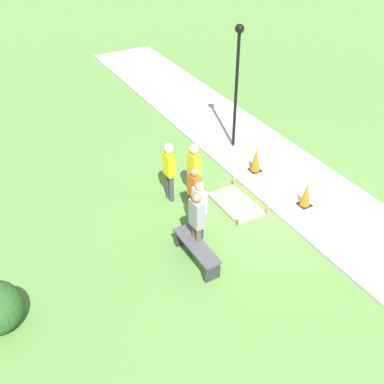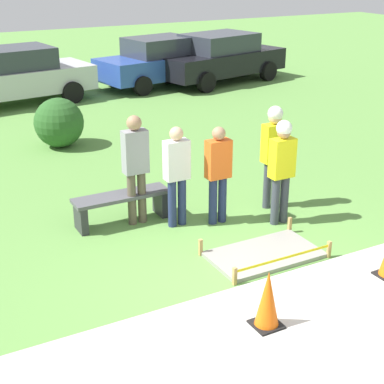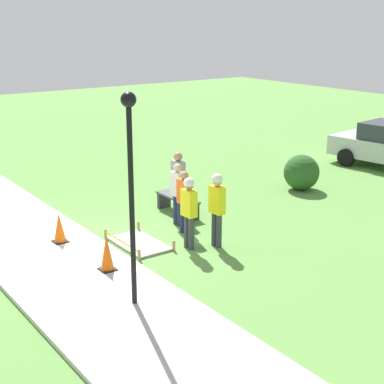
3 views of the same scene
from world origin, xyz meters
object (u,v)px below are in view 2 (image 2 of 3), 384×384
at_px(park_bench, 121,203).
at_px(parked_car_black, 219,57).
at_px(parked_car_blue, 159,61).
at_px(traffic_cone_near_patch, 268,299).
at_px(worker_supervisor, 274,148).
at_px(bystander_in_white_shirt, 136,163).
at_px(parked_car_silver, 13,76).
at_px(bystander_in_gray_shirt, 177,171).
at_px(worker_assistant, 282,163).
at_px(bystander_in_orange_shirt, 218,170).

xyz_separation_m(park_bench, parked_car_black, (7.38, 9.28, 0.50)).
relative_size(parked_car_black, parked_car_blue, 1.13).
height_order(traffic_cone_near_patch, park_bench, traffic_cone_near_patch).
height_order(worker_supervisor, parked_car_blue, worker_supervisor).
relative_size(park_bench, worker_supervisor, 0.88).
height_order(park_bench, parked_car_blue, parked_car_blue).
distance_m(traffic_cone_near_patch, park_bench, 3.71).
xyz_separation_m(bystander_in_white_shirt, parked_car_blue, (5.07, 9.83, -0.24)).
xyz_separation_m(park_bench, parked_car_silver, (0.35, 9.38, 0.49)).
bearing_deg(traffic_cone_near_patch, bystander_in_white_shirt, 91.87).
height_order(traffic_cone_near_patch, worker_supervisor, worker_supervisor).
bearing_deg(bystander_in_gray_shirt, parked_car_silver, 92.41).
distance_m(worker_supervisor, parked_car_blue, 10.68).
xyz_separation_m(worker_assistant, parked_car_blue, (2.99, 10.95, -0.24)).
distance_m(park_bench, bystander_in_orange_shirt, 1.70).
xyz_separation_m(bystander_in_gray_shirt, bystander_in_white_shirt, (-0.54, 0.39, 0.10)).
height_order(parked_car_black, parked_car_blue, parked_car_black).
height_order(bystander_in_white_shirt, parked_car_blue, bystander_in_white_shirt).
bearing_deg(traffic_cone_near_patch, bystander_in_gray_shirt, 82.33).
xyz_separation_m(bystander_in_orange_shirt, parked_car_black, (5.98, 10.03, -0.09)).
distance_m(worker_supervisor, bystander_in_orange_shirt, 1.19).
xyz_separation_m(worker_supervisor, bystander_in_orange_shirt, (-1.18, -0.13, -0.16)).
relative_size(park_bench, bystander_in_white_shirt, 0.88).
xyz_separation_m(worker_supervisor, worker_assistant, (-0.28, -0.62, -0.05)).
bearing_deg(bystander_in_white_shirt, parked_car_silver, 89.23).
height_order(worker_assistant, parked_car_silver, worker_assistant).
xyz_separation_m(traffic_cone_near_patch, park_bench, (-0.34, 3.69, -0.11)).
height_order(traffic_cone_near_patch, parked_car_blue, parked_car_blue).
relative_size(worker_assistant, parked_car_blue, 0.39).
bearing_deg(bystander_in_white_shirt, parked_car_blue, 62.72).
bearing_deg(traffic_cone_near_patch, parked_car_black, 61.51).
bearing_deg(worker_supervisor, parked_car_blue, 75.27).
height_order(bystander_in_white_shirt, parked_car_silver, bystander_in_white_shirt).
height_order(bystander_in_gray_shirt, parked_car_black, bystander_in_gray_shirt).
bearing_deg(parked_car_blue, worker_assistant, -115.70).
height_order(traffic_cone_near_patch, bystander_in_white_shirt, bystander_in_white_shirt).
height_order(worker_supervisor, parked_car_silver, worker_supervisor).
bearing_deg(park_bench, worker_supervisor, -13.55).
bearing_deg(traffic_cone_near_patch, worker_assistant, 51.24).
xyz_separation_m(worker_supervisor, bystander_in_white_shirt, (-2.36, 0.49, -0.04)).
bearing_deg(park_bench, parked_car_silver, 87.85).
height_order(traffic_cone_near_patch, bystander_in_orange_shirt, bystander_in_orange_shirt).
bearing_deg(bystander_in_gray_shirt, worker_assistant, -25.22).
xyz_separation_m(park_bench, parked_car_blue, (5.30, 9.70, 0.46)).
distance_m(worker_supervisor, parked_car_silver, 10.25).
bearing_deg(bystander_in_white_shirt, traffic_cone_near_patch, -88.13).
relative_size(traffic_cone_near_patch, parked_car_black, 0.14).
bearing_deg(parked_car_silver, parked_car_blue, -4.07).
bearing_deg(parked_car_silver, park_bench, -99.97).
xyz_separation_m(worker_supervisor, parked_car_black, (4.80, 9.90, -0.25)).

